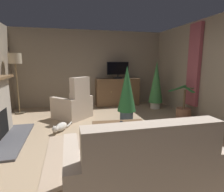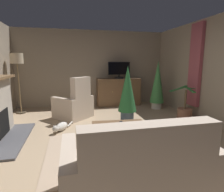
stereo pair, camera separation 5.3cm
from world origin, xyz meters
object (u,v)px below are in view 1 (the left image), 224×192
Objects in this scene: television at (118,70)px; tv_remote at (121,123)px; potted_plant_leafy_by_curtain at (156,84)px; floor_lamp at (15,63)px; sofa_floral at (140,174)px; armchair_facing_sofa at (74,106)px; cat at (60,127)px; folded_newspaper at (110,126)px; potted_plant_tall_palm_by_window at (183,111)px; coffee_table at (119,128)px; tv_cabinet at (117,93)px; potted_plant_on_hearth_side at (127,92)px.

tv_remote is (-0.83, -3.27, -0.78)m from television.
potted_plant_leafy_by_curtain is 0.88× the size of floor_lamp.
sofa_floral is (-0.98, -4.53, -0.93)m from television.
cat is at bearing -109.07° from armchair_facing_sofa.
potted_plant_leafy_by_curtain is at bearing -5.14° from floor_lamp.
floor_lamp is at bearing 120.09° from folded_newspaper.
armchair_facing_sofa reaches higher than potted_plant_tall_palm_by_window.
tv_remote reaches higher than folded_newspaper.
coffee_table is 3.91m from floor_lamp.
sofa_floral reaches higher than folded_newspaper.
cat is (-1.08, 1.14, -0.39)m from tv_remote.
tv_cabinet is 3.47m from coffee_table.
tv_cabinet is 1.98× the size of television.
sofa_floral is 3.48m from potted_plant_tall_palm_by_window.
armchair_facing_sofa reaches higher than tv_cabinet.
coffee_table is 0.09m from tv_remote.
folded_newspaper is at bearing -77.01° from armchair_facing_sofa.
television is 4.51× the size of tv_remote.
coffee_table is (-0.87, -3.35, -0.05)m from tv_cabinet.
folded_newspaper is (-1.06, -3.37, -0.79)m from television.
folded_newspaper is at bearing -107.47° from television.
floor_lamp is (-4.49, 1.62, 1.29)m from potted_plant_tall_palm_by_window.
armchair_facing_sofa is at bearing 99.92° from sofa_floral.
coffee_table is at bearing -71.86° from armchair_facing_sofa.
sofa_floral is at bearing -131.77° from potted_plant_tall_palm_by_window.
potted_plant_leafy_by_curtain reaches higher than potted_plant_on_hearth_side.
coffee_table is 0.61× the size of sofa_floral.
floor_lamp is at bearing 160.18° from potted_plant_tall_palm_by_window.
coffee_table is 2.60m from potted_plant_tall_palm_by_window.
coffee_table is 0.61× the size of potted_plant_leafy_by_curtain.
television is at bearing 5.79° from floor_lamp.
coffee_table is at bearing -127.41° from potted_plant_leafy_by_curtain.
floor_lamp is at bearing 152.60° from potted_plant_on_hearth_side.
folded_newspaper reaches higher than coffee_table.
floor_lamp is at bearing 117.29° from sofa_floral.
potted_plant_tall_palm_by_window is (2.16, 1.33, -0.28)m from tv_remote.
potted_plant_tall_palm_by_window is at bearing 3.24° from cat.
cat is at bearing 111.02° from sofa_floral.
tv_remote is 1.62m from cat.
potted_plant_on_hearth_side is at bearing -140.88° from potted_plant_leafy_by_curtain.
potted_plant_on_hearth_side is (0.80, 1.55, 0.30)m from folded_newspaper.
tv_cabinet is 0.97× the size of potted_plant_leafy_by_curtain.
sofa_floral is at bearing -102.23° from television.
sofa_floral reaches higher than cat.
coffee_table is at bearing -48.60° from cat.
sofa_floral is at bearing -104.96° from potted_plant_on_hearth_side.
floor_lamp is (-1.25, 1.80, 1.39)m from cat.
potted_plant_leafy_by_curtain is at bearing 100.04° from potted_plant_tall_palm_by_window.
television is 1.90m from potted_plant_on_hearth_side.
sofa_floral is at bearing -118.73° from potted_plant_leafy_by_curtain.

